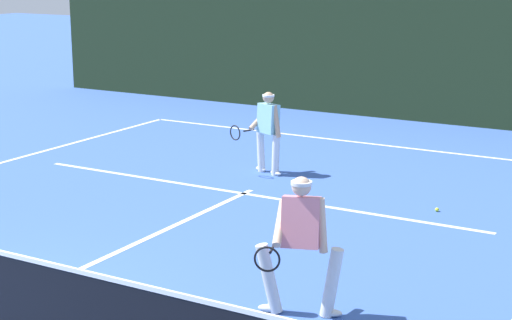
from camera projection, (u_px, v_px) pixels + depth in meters
The scene contains 7 objects.
court_line_baseline_far at pixel (355, 142), 18.82m from camera, with size 10.81×0.10×0.01m, color white.
court_line_service at pixel (244, 193), 14.71m from camera, with size 8.81×0.10×0.01m, color white.
court_line_centre at pixel (140, 241), 12.22m from camera, with size 0.10×6.40×0.01m, color white.
player_near at pixel (300, 240), 9.51m from camera, with size 1.01×0.95×1.66m.
player_far at pixel (268, 129), 15.90m from camera, with size 0.93×0.88×1.58m.
tennis_ball at pixel (437, 210), 13.66m from camera, with size 0.07×0.07×0.07m, color #D1E033.
back_fence_windscreen at pixel (406, 59), 21.06m from camera, with size 22.06×0.12×3.12m, color #1E2F1A.
Camera 1 is at (7.26, -6.00, 4.03)m, focal length 58.88 mm.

